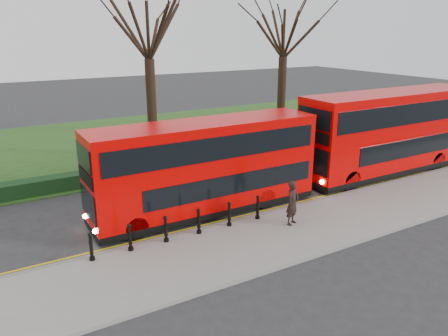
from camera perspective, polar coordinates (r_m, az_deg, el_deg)
ground at (r=18.92m, az=-3.61°, el=-6.95°), size 120.00×120.00×0.00m
pavement at (r=16.53m, az=1.13°, el=-10.49°), size 60.00×4.00×0.15m
kerb at (r=18.08m, az=-2.18°, el=-7.89°), size 60.00×0.25×0.16m
grass_verge at (r=32.33m, az=-15.65°, el=3.00°), size 60.00×18.00×0.06m
hedge at (r=24.65m, az=-10.74°, el=-0.27°), size 60.00×0.90×0.80m
yellow_line_outer at (r=18.35m, az=-2.63°, el=-7.73°), size 60.00×0.10×0.01m
yellow_line_inner at (r=18.51m, az=-2.91°, el=-7.50°), size 60.00×0.10×0.01m
tree_mid at (r=27.18m, az=-9.96°, el=18.04°), size 7.18×7.18×11.22m
tree_right at (r=32.10m, az=7.86°, el=17.65°), size 6.98×6.98×10.91m
bollard_row at (r=17.05m, az=-5.42°, el=-7.48°), size 7.15×0.15×1.00m
bus_lead at (r=19.14m, az=-2.36°, el=0.02°), size 10.34×2.38×4.11m
bus_rear at (r=26.33m, az=20.99°, el=4.34°), size 11.58×2.66×4.61m
pedestrian at (r=18.15m, az=8.96°, el=-4.50°), size 0.81×0.70×1.88m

